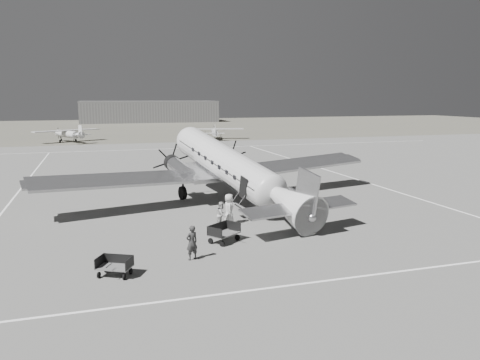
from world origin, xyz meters
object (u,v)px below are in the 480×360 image
at_px(dc3_airliner, 232,170).
at_px(baggage_cart_near, 224,233).
at_px(light_plane_left, 68,135).
at_px(passenger, 229,209).
at_px(light_plane_right, 215,133).
at_px(ramp_agent, 222,215).
at_px(hangar_main, 149,111).
at_px(ground_crew, 192,243).
at_px(baggage_cart_far, 115,267).

bearing_deg(dc3_airliner, baggage_cart_near, -121.80).
height_order(light_plane_left, passenger, light_plane_left).
height_order(dc3_airliner, light_plane_right, dc3_airliner).
relative_size(ramp_agent, passenger, 0.83).
xyz_separation_m(hangar_main, light_plane_left, (-21.14, -64.35, -2.08)).
distance_m(baggage_cart_near, passenger, 3.64).
distance_m(dc3_airliner, ground_crew, 11.79).
relative_size(light_plane_left, light_plane_right, 1.07).
bearing_deg(dc3_airliner, light_plane_left, 91.20).
bearing_deg(light_plane_left, passenger, -107.53).
relative_size(hangar_main, light_plane_left, 3.56).
xyz_separation_m(light_plane_left, ground_crew, (8.64, -65.32, -0.37)).
bearing_deg(ground_crew, ramp_agent, -139.09).
height_order(hangar_main, ground_crew, hangar_main).
bearing_deg(hangar_main, baggage_cart_near, -94.62).
bearing_deg(light_plane_right, baggage_cart_near, -91.01).
relative_size(light_plane_left, ramp_agent, 7.47).
bearing_deg(baggage_cart_far, passenger, 70.48).
bearing_deg(light_plane_left, baggage_cart_near, -109.22).
bearing_deg(ground_crew, dc3_airliner, -135.42).
xyz_separation_m(dc3_airliner, baggage_cart_near, (-2.85, -8.29, -2.10)).
height_order(hangar_main, dc3_airliner, hangar_main).
bearing_deg(passenger, hangar_main, 4.92).
bearing_deg(dc3_airliner, light_plane_right, 64.32).
xyz_separation_m(baggage_cart_far, ground_crew, (3.66, 1.08, 0.42)).
xyz_separation_m(dc3_airliner, light_plane_right, (12.12, 53.13, -1.46)).
bearing_deg(passenger, light_plane_left, 20.54).
bearing_deg(baggage_cart_near, light_plane_left, 63.99).
height_order(light_plane_left, ramp_agent, light_plane_left).
bearing_deg(hangar_main, light_plane_left, -108.19).
bearing_deg(baggage_cart_near, passenger, 34.15).
relative_size(baggage_cart_far, passenger, 0.80).
distance_m(hangar_main, passenger, 124.42).
distance_m(hangar_main, light_plane_right, 66.23).
height_order(light_plane_left, baggage_cart_near, light_plane_left).
xyz_separation_m(light_plane_left, light_plane_right, (25.82, -1.68, -0.08)).
distance_m(light_plane_left, baggage_cart_far, 66.59).
bearing_deg(light_plane_left, hangar_main, 42.84).
bearing_deg(baggage_cart_near, ground_crew, -170.74).
height_order(light_plane_right, ground_crew, light_plane_right).
relative_size(light_plane_right, ramp_agent, 6.96).
relative_size(light_plane_right, ground_crew, 6.47).
xyz_separation_m(light_plane_left, baggage_cart_far, (4.98, -66.40, -0.79)).
bearing_deg(baggage_cart_far, light_plane_left, 121.55).
relative_size(dc3_airliner, passenger, 14.32).
xyz_separation_m(baggage_cart_near, ramp_agent, (0.63, 2.83, 0.29)).
relative_size(light_plane_left, passenger, 6.18).
xyz_separation_m(ground_crew, passenger, (3.45, 5.60, 0.10)).
bearing_deg(ground_crew, hangar_main, -115.22).
relative_size(ground_crew, ramp_agent, 1.08).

